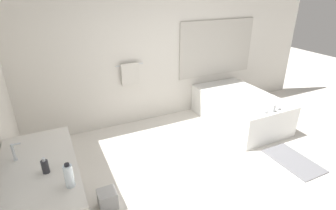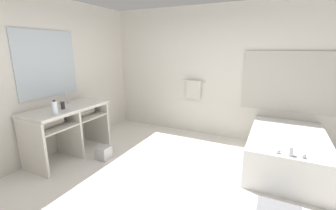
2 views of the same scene
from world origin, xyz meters
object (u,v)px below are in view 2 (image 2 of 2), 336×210
bathtub (286,150)px  waste_bin (104,153)px  water_bottle_1 (55,108)px  soap_dispenser (63,105)px

bathtub → waste_bin: bearing=-159.7°
water_bottle_1 → waste_bin: bearing=56.2°
soap_dispenser → bathtub: bearing=21.4°
bathtub → waste_bin: 2.99m
soap_dispenser → waste_bin: bearing=26.6°
bathtub → water_bottle_1: size_ratio=7.68×
bathtub → soap_dispenser: (-3.33, -1.30, 0.65)m
bathtub → water_bottle_1: (-3.16, -1.58, 0.69)m
bathtub → soap_dispenser: size_ratio=11.21×
bathtub → soap_dispenser: 3.64m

